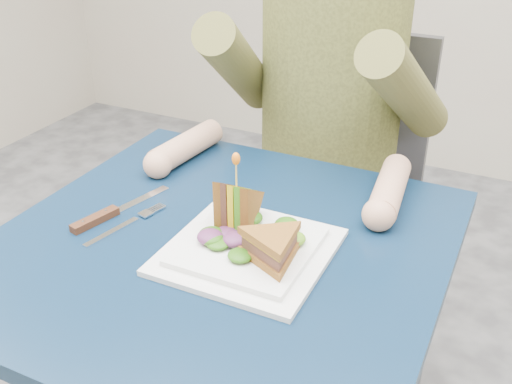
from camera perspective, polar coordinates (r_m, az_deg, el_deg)
The scene contains 12 objects.
table at distance 1.07m, azimuth -3.44°, elevation -8.27°, with size 0.75×0.75×0.73m.
chair at distance 1.64m, azimuth 7.65°, elevation 1.03°, with size 0.42×0.40×0.93m.
diner at distance 1.40m, azimuth 7.12°, elevation 12.71°, with size 0.54×0.59×0.74m.
plate at distance 0.99m, azimuth -0.74°, elevation -5.49°, with size 0.26×0.26×0.02m.
sandwich_flat at distance 0.93m, azimuth 1.60°, elevation -5.26°, with size 0.16×0.16×0.05m.
sandwich_upright at distance 1.02m, azimuth -1.84°, elevation -1.50°, with size 0.09×0.14×0.14m.
fork at distance 1.09m, azimuth -12.45°, elevation -3.11°, with size 0.06×0.18×0.01m.
knife at distance 1.12m, azimuth -14.27°, elevation -2.19°, with size 0.07×0.22×0.02m.
toothpick at distance 0.99m, azimuth -1.90°, elevation 1.71°, with size 0.00×0.00×0.06m, color tan.
toothpick_frill at distance 0.97m, azimuth -1.92°, elevation 3.18°, with size 0.01×0.01×0.02m, color orange.
lettuce_spill at distance 0.98m, azimuth -0.23°, elevation -4.26°, with size 0.15×0.13×0.02m, color #337A14, non-canonical shape.
onion_ring at distance 0.97m, azimuth 0.17°, elevation -4.29°, with size 0.04×0.04×0.01m, color #9E4C7A.
Camera 1 is at (0.43, -0.74, 1.30)m, focal length 42.00 mm.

